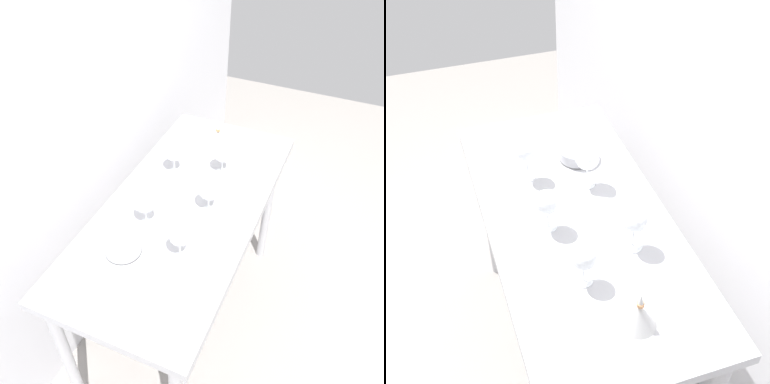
{
  "view_description": "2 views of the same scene",
  "coord_description": "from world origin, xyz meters",
  "views": [
    {
      "loc": [
        -1.24,
        -0.59,
        2.19
      ],
      "look_at": [
        0.03,
        -0.03,
        0.96
      ],
      "focal_mm": 39.73,
      "sensor_mm": 36.0,
      "label": 1
    },
    {
      "loc": [
        1.35,
        -0.45,
        2.29
      ],
      "look_at": [
        -0.05,
        0.01,
        0.98
      ],
      "focal_mm": 50.94,
      "sensor_mm": 36.0,
      "label": 2
    }
  ],
  "objects": [
    {
      "name": "ground_plane",
      "position": [
        0.0,
        0.0,
        0.0
      ],
      "size": [
        6.0,
        6.0,
        0.0
      ],
      "primitive_type": "plane",
      "color": "gray"
    },
    {
      "name": "back_wall",
      "position": [
        0.0,
        0.49,
        1.3
      ],
      "size": [
        3.8,
        0.04,
        2.6
      ],
      "primitive_type": "cube",
      "color": "silver",
      "rests_on": "ground_plane"
    },
    {
      "name": "steel_counter",
      "position": [
        0.0,
        -0.01,
        0.79
      ],
      "size": [
        1.4,
        0.65,
        0.9
      ],
      "color": "#B0B0B5",
      "rests_on": "ground_plane"
    },
    {
      "name": "wine_glass_far_left",
      "position": [
        -0.17,
        0.09,
        1.03
      ],
      "size": [
        0.09,
        0.09,
        0.18
      ],
      "color": "white",
      "rests_on": "steel_counter"
    },
    {
      "name": "wine_glass_far_right",
      "position": [
        0.19,
        0.13,
        1.02
      ],
      "size": [
        0.09,
        0.09,
        0.17
      ],
      "color": "white",
      "rests_on": "steel_counter"
    },
    {
      "name": "wine_glass_near_right",
      "position": [
        0.28,
        -0.08,
        1.01
      ],
      "size": [
        0.09,
        0.09,
        0.16
      ],
      "color": "white",
      "rests_on": "steel_counter"
    },
    {
      "name": "wine_glass_near_center",
      "position": [
        0.01,
        -0.12,
        1.02
      ],
      "size": [
        0.09,
        0.09,
        0.17
      ],
      "color": "white",
      "rests_on": "steel_counter"
    },
    {
      "name": "wine_glass_near_left",
      "position": [
        -0.28,
        -0.12,
        1.03
      ],
      "size": [
        0.08,
        0.08,
        0.17
      ],
      "color": "white",
      "rests_on": "steel_counter"
    },
    {
      "name": "tasting_sheet_upper",
      "position": [
        -0.0,
        0.09,
        0.9
      ],
      "size": [
        0.28,
        0.32,
        0.0
      ],
      "primitive_type": "cube",
      "rotation": [
        0.0,
        0.0,
        -0.53
      ],
      "color": "white",
      "rests_on": "steel_counter"
    },
    {
      "name": "tasting_bowl",
      "position": [
        -0.34,
        0.1,
        0.93
      ],
      "size": [
        0.15,
        0.15,
        0.06
      ],
      "color": "#4C4C4C",
      "rests_on": "steel_counter"
    },
    {
      "name": "decanter_funnel",
      "position": [
        0.49,
        0.03,
        0.95
      ],
      "size": [
        0.12,
        0.12,
        0.14
      ],
      "color": "#BCBCBC",
      "rests_on": "steel_counter"
    }
  ]
}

